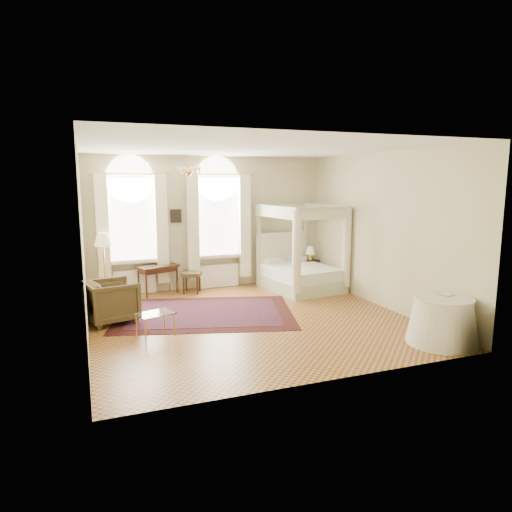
{
  "coord_description": "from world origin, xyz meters",
  "views": [
    {
      "loc": [
        -2.96,
        -8.14,
        2.7
      ],
      "look_at": [
        0.27,
        0.4,
        1.19
      ],
      "focal_mm": 32.0,
      "sensor_mm": 36.0,
      "label": 1
    }
  ],
  "objects": [
    {
      "name": "chandelier",
      "position": [
        -0.9,
        1.2,
        2.91
      ],
      "size": [
        0.51,
        0.45,
        0.5
      ],
      "color": "gold",
      "rests_on": "room_walls"
    },
    {
      "name": "room_walls",
      "position": [
        0.0,
        0.0,
        1.98
      ],
      "size": [
        6.0,
        6.0,
        6.0
      ],
      "color": "beige",
      "rests_on": "ground"
    },
    {
      "name": "oriental_rug",
      "position": [
        -0.72,
        0.71,
        0.01
      ],
      "size": [
        4.09,
        3.4,
        0.01
      ],
      "color": "#3F120F",
      "rests_on": "ground"
    },
    {
      "name": "writing_desk",
      "position": [
        -1.37,
        2.7,
        0.6
      ],
      "size": [
        1.05,
        0.78,
        0.7
      ],
      "color": "#361A0E",
      "rests_on": "ground"
    },
    {
      "name": "wall_pictures",
      "position": [
        0.09,
        2.97,
        1.89
      ],
      "size": [
        2.54,
        0.03,
        0.39
      ],
      "color": "black",
      "rests_on": "room_walls"
    },
    {
      "name": "nightstand_lamp",
      "position": [
        2.67,
        2.64,
        0.83
      ],
      "size": [
        0.25,
        0.25,
        0.36
      ],
      "color": "gold",
      "rests_on": "nightstand"
    },
    {
      "name": "window_left",
      "position": [
        -1.9,
        2.87,
        1.49
      ],
      "size": [
        1.62,
        0.27,
        3.29
      ],
      "color": "white",
      "rests_on": "room_walls"
    },
    {
      "name": "nightstand",
      "position": [
        2.7,
        2.7,
        0.3
      ],
      "size": [
        0.5,
        0.47,
        0.59
      ],
      "primitive_type": "cube",
      "rotation": [
        0.0,
        0.0,
        0.27
      ],
      "color": "#361A0E",
      "rests_on": "ground"
    },
    {
      "name": "floor_lamp",
      "position": [
        -2.58,
        2.51,
        1.33
      ],
      "size": [
        0.4,
        0.4,
        1.55
      ],
      "color": "gold",
      "rests_on": "ground"
    },
    {
      "name": "coffee_table",
      "position": [
        -1.9,
        -0.36,
        0.38
      ],
      "size": [
        0.73,
        0.61,
        0.42
      ],
      "color": "silver",
      "rests_on": "ground"
    },
    {
      "name": "side_table",
      "position": [
        2.55,
        -2.39,
        0.39
      ],
      "size": [
        1.16,
        1.16,
        0.79
      ],
      "color": "#EDE9CE",
      "rests_on": "ground"
    },
    {
      "name": "laptop",
      "position": [
        -1.6,
        2.6,
        0.71
      ],
      "size": [
        0.37,
        0.3,
        0.02
      ],
      "primitive_type": "imported",
      "rotation": [
        0.0,
        0.0,
        3.5
      ],
      "color": "black",
      "rests_on": "writing_desk"
    },
    {
      "name": "ground",
      "position": [
        0.0,
        0.0,
        0.0
      ],
      "size": [
        6.0,
        6.0,
        0.0
      ],
      "primitive_type": "plane",
      "color": "#AB7631",
      "rests_on": "ground"
    },
    {
      "name": "stool",
      "position": [
        -0.59,
        2.54,
        0.43
      ],
      "size": [
        0.58,
        0.58,
        0.51
      ],
      "color": "#46371E",
      "rests_on": "ground"
    },
    {
      "name": "book",
      "position": [
        2.59,
        -2.27,
        0.8
      ],
      "size": [
        0.27,
        0.32,
        0.03
      ],
      "primitive_type": "imported",
      "rotation": [
        0.0,
        0.0,
        0.24
      ],
      "color": "black",
      "rests_on": "side_table"
    },
    {
      "name": "canopy_bed",
      "position": [
        2.06,
        1.94,
        0.48
      ],
      "size": [
        1.82,
        2.13,
        2.11
      ],
      "color": "#B7C09C",
      "rests_on": "ground"
    },
    {
      "name": "armchair",
      "position": [
        -2.54,
        0.79,
        0.41
      ],
      "size": [
        1.08,
        1.06,
        0.82
      ],
      "primitive_type": "imported",
      "rotation": [
        0.0,
        0.0,
        1.8
      ],
      "color": "#40341B",
      "rests_on": "ground"
    },
    {
      "name": "window_right",
      "position": [
        0.2,
        2.87,
        1.49
      ],
      "size": [
        1.62,
        0.27,
        3.29
      ],
      "color": "white",
      "rests_on": "room_walls"
    }
  ]
}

